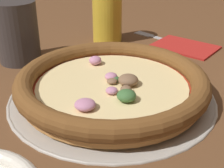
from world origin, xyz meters
name	(u,v)px	position (x,y,z in m)	size (l,w,h in m)	color
ground_plane	(112,97)	(0.00, 0.00, 0.00)	(3.00, 3.00, 0.00)	brown
pizza_tray	(112,95)	(0.00, 0.00, 0.00)	(0.32, 0.32, 0.01)	#B7B2A8
pizza	(112,83)	(0.00, 0.00, 0.02)	(0.30, 0.30, 0.04)	#BC7F42
drinking_cup	(17,32)	(-0.22, -0.07, 0.06)	(0.08, 0.08, 0.12)	#383333
napkin	(185,46)	(-0.09, 0.26, 0.00)	(0.15, 0.13, 0.01)	#B2231E
fork	(163,39)	(-0.16, 0.25, 0.00)	(0.18, 0.05, 0.00)	#B7B7BC
beverage_can	(107,15)	(-0.22, 0.14, 0.06)	(0.07, 0.07, 0.12)	gold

